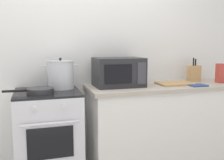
% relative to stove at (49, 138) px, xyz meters
% --- Properties ---
extents(back_wall, '(4.40, 0.10, 2.50)m').
position_rel_stove_xyz_m(back_wall, '(0.65, 0.37, 0.79)').
color(back_wall, silver).
rests_on(back_wall, ground_plane).
extents(lower_cabinet_right, '(1.64, 0.56, 0.88)m').
position_rel_stove_xyz_m(lower_cabinet_right, '(1.25, 0.02, -0.02)').
color(lower_cabinet_right, white).
rests_on(lower_cabinet_right, ground_plane).
extents(countertop_right, '(1.70, 0.60, 0.04)m').
position_rel_stove_xyz_m(countertop_right, '(1.25, 0.02, 0.44)').
color(countertop_right, '#ADA393').
rests_on(countertop_right, lower_cabinet_right).
extents(stove, '(0.60, 0.64, 0.92)m').
position_rel_stove_xyz_m(stove, '(0.00, 0.00, 0.00)').
color(stove, silver).
rests_on(stove, ground_plane).
extents(stock_pot, '(0.35, 0.27, 0.31)m').
position_rel_stove_xyz_m(stock_pot, '(0.14, 0.12, 0.60)').
color(stock_pot, silver).
rests_on(stock_pot, stove).
extents(frying_pan, '(0.44, 0.24, 0.05)m').
position_rel_stove_xyz_m(frying_pan, '(-0.07, -0.11, 0.48)').
color(frying_pan, '#28282B').
rests_on(frying_pan, stove).
extents(microwave, '(0.50, 0.37, 0.30)m').
position_rel_stove_xyz_m(microwave, '(0.74, 0.08, 0.61)').
color(microwave, '#232326').
rests_on(microwave, countertop_right).
extents(cutting_board, '(0.36, 0.26, 0.02)m').
position_rel_stove_xyz_m(cutting_board, '(1.36, 0.00, 0.47)').
color(cutting_board, tan).
rests_on(cutting_board, countertop_right).
extents(knife_block, '(0.13, 0.10, 0.28)m').
position_rel_stove_xyz_m(knife_block, '(1.70, 0.14, 0.56)').
color(knife_block, tan).
rests_on(knife_block, countertop_right).
extents(pasta_box, '(0.08, 0.08, 0.22)m').
position_rel_stove_xyz_m(pasta_box, '(1.93, -0.03, 0.57)').
color(pasta_box, '#B73D33').
rests_on(pasta_box, countertop_right).
extents(oven_mitt, '(0.18, 0.14, 0.02)m').
position_rel_stove_xyz_m(oven_mitt, '(1.54, -0.16, 0.47)').
color(oven_mitt, '#33477A').
rests_on(oven_mitt, countertop_right).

